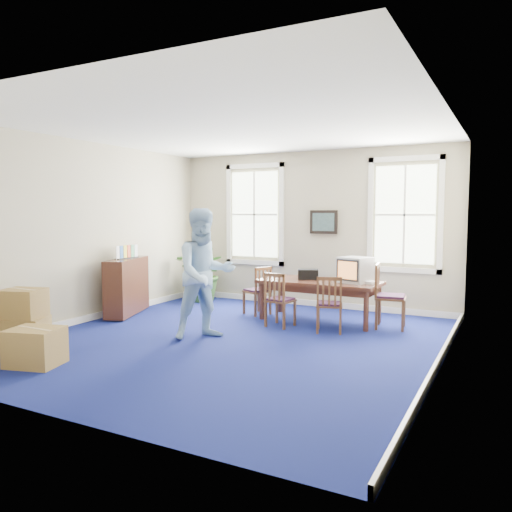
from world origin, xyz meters
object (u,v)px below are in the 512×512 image
at_px(chair_near_left, 280,299).
at_px(cardboard_boxes, 41,318).
at_px(crt_tv, 355,270).
at_px(potted_plant, 204,272).
at_px(conference_table, 319,301).
at_px(credenza, 127,287).
at_px(man, 205,274).

xyz_separation_m(chair_near_left, cardboard_boxes, (-2.42, -2.86, -0.01)).
xyz_separation_m(crt_tv, chair_near_left, (-1.07, -0.78, -0.48)).
bearing_deg(crt_tv, cardboard_boxes, -116.46).
height_order(crt_tv, potted_plant, potted_plant).
bearing_deg(conference_table, credenza, -159.58).
distance_m(chair_near_left, cardboard_boxes, 3.75).
height_order(conference_table, cardboard_boxes, cardboard_boxes).
xyz_separation_m(chair_near_left, credenza, (-3.01, -0.45, 0.06)).
bearing_deg(chair_near_left, credenza, 15.02).
bearing_deg(conference_table, chair_near_left, -119.43).
height_order(chair_near_left, cardboard_boxes, chair_near_left).
bearing_deg(man, chair_near_left, 7.23).
xyz_separation_m(man, potted_plant, (-1.81, 2.71, -0.37)).
bearing_deg(cardboard_boxes, crt_tv, 46.15).
xyz_separation_m(crt_tv, man, (-1.77, -2.03, 0.05)).
relative_size(conference_table, crt_tv, 4.02).
relative_size(potted_plant, cardboard_boxes, 0.80).
bearing_deg(potted_plant, crt_tv, -10.72).
xyz_separation_m(credenza, potted_plant, (0.49, 1.91, 0.11)).
bearing_deg(conference_table, cardboard_boxes, -127.04).
relative_size(conference_table, potted_plant, 1.68).
relative_size(chair_near_left, cardboard_boxes, 0.59).
height_order(chair_near_left, man, man).
height_order(credenza, potted_plant, potted_plant).
distance_m(conference_table, cardboard_boxes, 4.59).
bearing_deg(potted_plant, man, -56.26).
bearing_deg(crt_tv, potted_plant, -173.33).
xyz_separation_m(conference_table, crt_tv, (0.63, 0.05, 0.59)).
bearing_deg(cardboard_boxes, conference_table, 51.43).
relative_size(man, cardboard_boxes, 1.26).
distance_m(crt_tv, cardboard_boxes, 5.07).
distance_m(conference_table, crt_tv, 0.86).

